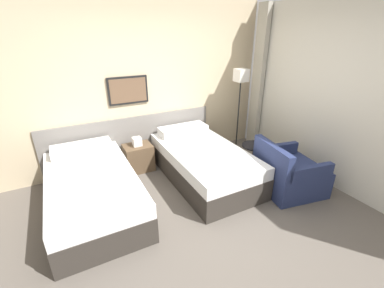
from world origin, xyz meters
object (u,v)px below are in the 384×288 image
at_px(nightstand, 138,157).
at_px(bed_near_door, 93,190).
at_px(armchair, 288,174).
at_px(bed_near_window, 203,162).
at_px(floor_lamp, 240,86).
at_px(side_table, 254,153).

bearing_deg(nightstand, bed_near_door, -138.73).
relative_size(bed_near_door, armchair, 2.04).
relative_size(bed_near_door, nightstand, 3.33).
relative_size(bed_near_window, armchair, 2.04).
bearing_deg(floor_lamp, nightstand, 174.14).
xyz_separation_m(bed_near_door, armchair, (2.62, -0.88, -0.01)).
bearing_deg(bed_near_door, side_table, -5.16).
bearing_deg(floor_lamp, side_table, -106.26).
bearing_deg(floor_lamp, armchair, -94.80).
bearing_deg(bed_near_window, bed_near_door, 180.00).
height_order(bed_near_door, floor_lamp, floor_lamp).
xyz_separation_m(floor_lamp, side_table, (-0.22, -0.77, -0.95)).
distance_m(bed_near_window, side_table, 0.87).
bearing_deg(floor_lamp, bed_near_window, -152.93).
height_order(bed_near_door, side_table, bed_near_door).
distance_m(floor_lamp, armchair, 1.76).
bearing_deg(armchair, floor_lamp, 5.57).
height_order(bed_near_window, armchair, armchair).
bearing_deg(bed_near_window, floor_lamp, 27.07).
bearing_deg(bed_near_window, armchair, -43.06).
xyz_separation_m(bed_near_door, floor_lamp, (2.74, 0.54, 1.02)).
bearing_deg(armchair, nightstand, 58.14).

